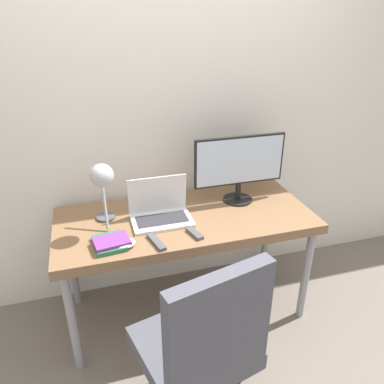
{
  "coord_description": "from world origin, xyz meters",
  "views": [
    {
      "loc": [
        -0.54,
        -1.62,
        1.91
      ],
      "look_at": [
        0.03,
        0.31,
        0.93
      ],
      "focal_mm": 35.0,
      "sensor_mm": 36.0,
      "label": 1
    }
  ],
  "objects_px": {
    "office_chair": "(203,343)",
    "game_controller": "(122,244)",
    "monitor": "(239,164)",
    "desk_lamp": "(102,180)",
    "laptop": "(160,211)",
    "book_stack": "(110,242)"
  },
  "relations": [
    {
      "from": "laptop",
      "to": "book_stack",
      "type": "bearing_deg",
      "value": -147.39
    },
    {
      "from": "laptop",
      "to": "book_stack",
      "type": "relative_size",
      "value": 1.69
    },
    {
      "from": "desk_lamp",
      "to": "book_stack",
      "type": "xyz_separation_m",
      "value": [
        -0.0,
        -0.17,
        -0.3
      ]
    },
    {
      "from": "monitor",
      "to": "desk_lamp",
      "type": "relative_size",
      "value": 1.45
    },
    {
      "from": "laptop",
      "to": "desk_lamp",
      "type": "height_order",
      "value": "desk_lamp"
    },
    {
      "from": "laptop",
      "to": "game_controller",
      "type": "relative_size",
      "value": 2.47
    },
    {
      "from": "book_stack",
      "to": "game_controller",
      "type": "relative_size",
      "value": 1.46
    },
    {
      "from": "office_chair",
      "to": "book_stack",
      "type": "xyz_separation_m",
      "value": [
        -0.34,
        0.62,
        0.21
      ]
    },
    {
      "from": "monitor",
      "to": "book_stack",
      "type": "distance_m",
      "value": 0.96
    },
    {
      "from": "laptop",
      "to": "office_chair",
      "type": "relative_size",
      "value": 0.35
    },
    {
      "from": "office_chair",
      "to": "game_controller",
      "type": "relative_size",
      "value": 6.95
    },
    {
      "from": "monitor",
      "to": "office_chair",
      "type": "xyz_separation_m",
      "value": [
        -0.54,
        -0.93,
        -0.45
      ]
    },
    {
      "from": "desk_lamp",
      "to": "office_chair",
      "type": "height_order",
      "value": "desk_lamp"
    },
    {
      "from": "monitor",
      "to": "office_chair",
      "type": "distance_m",
      "value": 1.17
    },
    {
      "from": "game_controller",
      "to": "office_chair",
      "type": "bearing_deg",
      "value": -64.7
    },
    {
      "from": "office_chair",
      "to": "game_controller",
      "type": "bearing_deg",
      "value": 115.3
    },
    {
      "from": "laptop",
      "to": "monitor",
      "type": "height_order",
      "value": "monitor"
    },
    {
      "from": "office_chair",
      "to": "game_controller",
      "type": "height_order",
      "value": "office_chair"
    },
    {
      "from": "desk_lamp",
      "to": "game_controller",
      "type": "xyz_separation_m",
      "value": [
        0.06,
        -0.2,
        -0.3
      ]
    },
    {
      "from": "monitor",
      "to": "desk_lamp",
      "type": "xyz_separation_m",
      "value": [
        -0.88,
        -0.14,
        0.06
      ]
    },
    {
      "from": "book_stack",
      "to": "laptop",
      "type": "bearing_deg",
      "value": 32.61
    },
    {
      "from": "laptop",
      "to": "monitor",
      "type": "relative_size",
      "value": 0.6
    }
  ]
}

